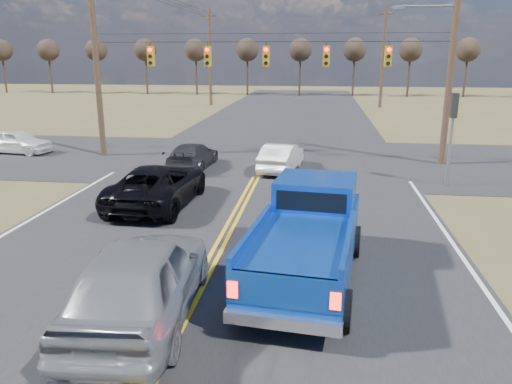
# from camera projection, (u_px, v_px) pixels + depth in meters

# --- Properties ---
(ground) EXTENTS (160.00, 160.00, 0.00)m
(ground) POSITION_uv_depth(u_px,v_px,m) (162.00, 356.00, 9.28)
(ground) COLOR brown
(ground) RESTS_ON ground
(road_main) EXTENTS (14.00, 120.00, 0.02)m
(road_main) POSITION_uv_depth(u_px,v_px,m) (243.00, 203.00, 18.83)
(road_main) COLOR #28282B
(road_main) RESTS_ON ground
(road_cross) EXTENTS (120.00, 12.00, 0.02)m
(road_cross) POSITION_uv_depth(u_px,v_px,m) (266.00, 160.00, 26.48)
(road_cross) COLOR #28282B
(road_cross) RESTS_ON ground
(signal_gantry) EXTENTS (19.60, 4.83, 10.00)m
(signal_gantry) POSITION_uv_depth(u_px,v_px,m) (276.00, 61.00, 24.86)
(signal_gantry) COLOR #473323
(signal_gantry) RESTS_ON ground
(utility_poles) EXTENTS (19.60, 58.32, 10.00)m
(utility_poles) POSITION_uv_depth(u_px,v_px,m) (264.00, 58.00, 24.12)
(utility_poles) COLOR #473323
(utility_poles) RESTS_ON ground
(treeline) EXTENTS (87.00, 117.80, 7.40)m
(treeline) POSITION_uv_depth(u_px,v_px,m) (280.00, 49.00, 33.52)
(treeline) COLOR #33261C
(treeline) RESTS_ON ground
(pickup_truck) EXTENTS (2.97, 6.28, 2.28)m
(pickup_truck) POSITION_uv_depth(u_px,v_px,m) (307.00, 238.00, 12.16)
(pickup_truck) COLOR black
(pickup_truck) RESTS_ON ground
(silver_suv) EXTENTS (2.55, 5.59, 1.86)m
(silver_suv) POSITION_uv_depth(u_px,v_px,m) (141.00, 279.00, 10.32)
(silver_suv) COLOR #94969B
(silver_suv) RESTS_ON ground
(black_suv) EXTENTS (2.72, 5.58, 1.53)m
(black_suv) POSITION_uv_depth(u_px,v_px,m) (158.00, 185.00, 18.33)
(black_suv) COLOR black
(black_suv) RESTS_ON ground
(white_car_queue) EXTENTS (2.01, 4.20, 1.33)m
(white_car_queue) POSITION_uv_depth(u_px,v_px,m) (281.00, 157.00, 23.79)
(white_car_queue) COLOR silver
(white_car_queue) RESTS_ON ground
(dgrey_car_queue) EXTENTS (1.95, 4.35, 1.24)m
(dgrey_car_queue) POSITION_uv_depth(u_px,v_px,m) (192.00, 156.00, 24.33)
(dgrey_car_queue) COLOR #2D2E32
(dgrey_car_queue) RESTS_ON ground
(cross_car_west) EXTENTS (2.12, 4.13, 1.34)m
(cross_car_west) POSITION_uv_depth(u_px,v_px,m) (17.00, 141.00, 27.98)
(cross_car_west) COLOR white
(cross_car_west) RESTS_ON ground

